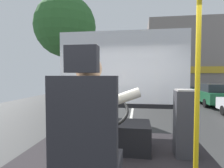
{
  "coord_description": "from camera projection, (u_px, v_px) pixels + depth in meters",
  "views": [
    {
      "loc": [
        0.31,
        -1.9,
        1.89
      ],
      "look_at": [
        -0.08,
        0.85,
        1.76
      ],
      "focal_mm": 29.44,
      "sensor_mm": 36.0,
      "label": 1
    }
  ],
  "objects": [
    {
      "name": "driver_seat",
      "position": [
        87.0,
        150.0,
        1.36
      ],
      "size": [
        0.48,
        0.48,
        1.29
      ],
      "color": "black",
      "rests_on": "bus_floor"
    },
    {
      "name": "handrail_pole",
      "position": [
        197.0,
        85.0,
        1.64
      ],
      "size": [
        0.04,
        0.04,
        2.01
      ],
      "color": "gold",
      "rests_on": "bus_floor"
    },
    {
      "name": "ground",
      "position": [
        133.0,
        108.0,
        10.71
      ],
      "size": [
        18.0,
        44.0,
        0.06
      ],
      "color": "#303030"
    },
    {
      "name": "parked_car_green",
      "position": [
        212.0,
        94.0,
        11.9
      ],
      "size": [
        1.83,
        4.38,
        1.36
      ],
      "color": "#195633",
      "rests_on": "ground"
    },
    {
      "name": "street_tree",
      "position": [
        65.0,
        27.0,
        9.27
      ],
      "size": [
        3.07,
        3.07,
        5.89
      ],
      "color": "#4C3828",
      "rests_on": "ground"
    },
    {
      "name": "steering_console",
      "position": [
        112.0,
        135.0,
        2.7
      ],
      "size": [
        1.1,
        1.01,
        0.82
      ],
      "color": "black",
      "rests_on": "bus_floor"
    },
    {
      "name": "windshield_panel",
      "position": [
        122.0,
        78.0,
        3.53
      ],
      "size": [
        2.5,
        0.08,
        1.48
      ],
      "color": "white"
    },
    {
      "name": "parked_car_red",
      "position": [
        180.0,
        85.0,
        22.44
      ],
      "size": [
        1.76,
        3.99,
        1.28
      ],
      "color": "maroon",
      "rests_on": "ground"
    },
    {
      "name": "parked_car_charcoal",
      "position": [
        189.0,
        87.0,
        18.09
      ],
      "size": [
        1.92,
        4.02,
        1.39
      ],
      "color": "#474C51",
      "rests_on": "ground"
    },
    {
      "name": "bus_driver",
      "position": [
        91.0,
        120.0,
        1.46
      ],
      "size": [
        0.81,
        0.57,
        0.82
      ],
      "color": "#332D28",
      "rests_on": "driver_seat"
    },
    {
      "name": "fare_box",
      "position": [
        185.0,
        123.0,
        2.46
      ],
      "size": [
        0.26,
        0.25,
        0.91
      ],
      "color": "#333338",
      "rests_on": "bus_floor"
    },
    {
      "name": "shop_building",
      "position": [
        194.0,
        59.0,
        19.0
      ],
      "size": [
        9.54,
        5.47,
        7.25
      ],
      "color": "gray",
      "rests_on": "ground"
    }
  ]
}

